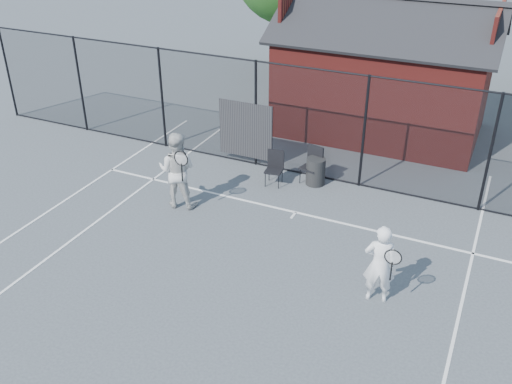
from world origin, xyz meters
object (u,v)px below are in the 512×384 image
at_px(chair_left, 274,169).
at_px(waste_bin, 316,171).
at_px(player_back, 177,170).
at_px(chair_right, 311,166).
at_px(clubhouse, 383,81).
at_px(player_front, 380,264).

distance_m(chair_left, waste_bin, 1.10).
xyz_separation_m(player_back, chair_right, (2.54, 2.46, -0.47)).
bearing_deg(chair_right, player_back, -122.89).
relative_size(clubhouse, player_back, 3.38).
relative_size(player_back, chair_right, 1.95).
height_order(player_front, player_back, player_back).
distance_m(clubhouse, player_back, 7.62).
height_order(chair_right, waste_bin, chair_right).
distance_m(player_front, waste_bin, 4.80).
relative_size(chair_right, waste_bin, 1.34).
bearing_deg(chair_right, clubhouse, 93.76).
bearing_deg(player_front, chair_left, 136.36).
height_order(clubhouse, chair_left, clubhouse).
height_order(clubhouse, waste_bin, clubhouse).
distance_m(player_back, chair_right, 3.56).
bearing_deg(player_front, player_back, 164.20).
height_order(chair_left, chair_right, chair_right).
bearing_deg(waste_bin, player_front, -56.18).
distance_m(clubhouse, waste_bin, 4.61).
xyz_separation_m(clubhouse, chair_right, (-0.72, -4.40, -1.12)).
xyz_separation_m(chair_right, waste_bin, (0.14, 0.00, -0.12)).
xyz_separation_m(chair_left, chair_right, (0.84, 0.50, 0.04)).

